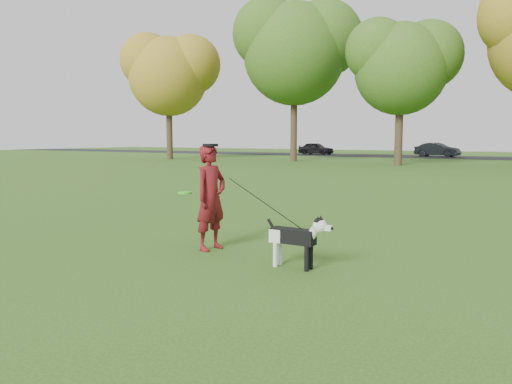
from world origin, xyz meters
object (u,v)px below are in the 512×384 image
Objects in this scene: car_mid at (437,150)px; dog at (298,235)px; car_left at (316,148)px; man at (211,197)px.

dog is at bearing -163.76° from car_mid.
car_mid is at bearing -85.28° from car_left.
car_mid reaches higher than car_left.
car_mid is (11.55, 0.00, 0.02)m from car_left.
car_mid is (-5.84, 39.83, 0.18)m from dog.
man is 42.50m from car_left.
man is 0.44× the size of car_mid.
man is at bearing -153.58° from car_left.
man is 39.71m from car_mid.
car_mid is at bearing 13.17° from man.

